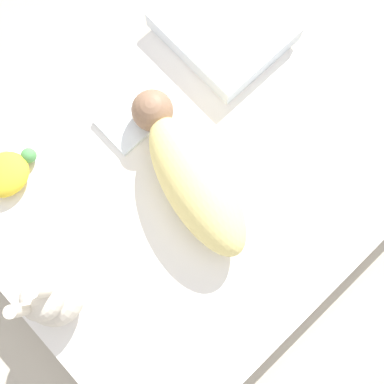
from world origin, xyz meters
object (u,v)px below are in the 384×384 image
Objects in this scene: swaddled_baby at (191,176)px; pillow at (224,27)px; turtle_plush at (7,173)px; bunny_plush at (52,298)px.

pillow is at bearing -41.59° from swaddled_baby.
swaddled_baby is 1.49× the size of pillow.
pillow is at bearing -7.06° from turtle_plush.
swaddled_baby is 0.53m from bunny_plush.
bunny_plush is 0.43m from turtle_plush.
swaddled_baby is at bearing -144.96° from pillow.
bunny_plush is (-0.52, 0.01, 0.03)m from swaddled_baby.
bunny_plush is at bearing 102.67° from swaddled_baby.
bunny_plush reaches higher than turtle_plush.
swaddled_baby is at bearing -45.22° from turtle_plush.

